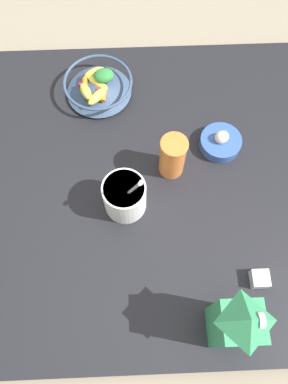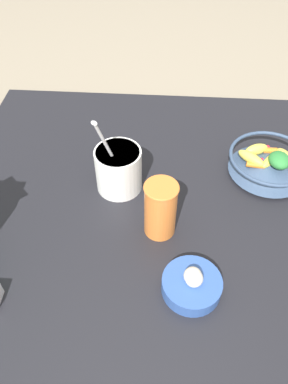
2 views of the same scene
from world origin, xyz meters
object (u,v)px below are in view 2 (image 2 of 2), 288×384
(fruit_bowl, at_px, (269,162))
(garlic_bowl, at_px, (192,284))
(yogurt_tub, at_px, (118,168))
(drinking_cup, at_px, (160,208))

(fruit_bowl, xyz_separation_m, garlic_bowl, (-0.22, -0.38, -0.02))
(yogurt_tub, xyz_separation_m, drinking_cup, (0.12, -0.14, 0.01))
(drinking_cup, bearing_deg, yogurt_tub, 129.03)
(yogurt_tub, height_order, drinking_cup, yogurt_tub)
(fruit_bowl, distance_m, yogurt_tub, 0.42)
(yogurt_tub, relative_size, garlic_bowl, 1.92)
(garlic_bowl, bearing_deg, drinking_cup, 115.12)
(yogurt_tub, distance_m, garlic_bowl, 0.36)
(fruit_bowl, xyz_separation_m, yogurt_tub, (-0.41, -0.08, 0.03))
(yogurt_tub, bearing_deg, fruit_bowl, 11.20)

